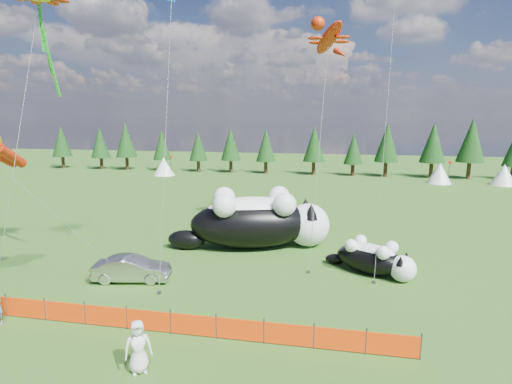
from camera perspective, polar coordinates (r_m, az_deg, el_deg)
ground at (r=21.14m, az=-11.38°, el=-14.89°), size 160.00×160.00×0.00m
safety_fence at (r=18.48m, az=-15.08°, el=-17.29°), size 22.06×0.06×1.10m
tree_line at (r=63.21m, az=3.97°, el=6.19°), size 90.00×4.00×8.00m
festival_tents at (r=58.19m, az=14.17°, el=2.91°), size 50.00×3.20×2.80m
cat_large at (r=27.86m, az=0.40°, el=-4.02°), size 11.17×6.14×4.11m
cat_small at (r=24.49m, az=16.49°, el=-9.05°), size 5.09×3.72×2.00m
car at (r=23.72m, az=-17.32°, el=-10.42°), size 4.43×2.23×1.39m
spectator_e at (r=15.85m, az=-16.50°, el=-20.43°), size 1.15×1.05×1.97m
gecko_kite at (r=31.56m, az=10.35°, el=20.78°), size 5.17×12.31×16.96m
flower_kite at (r=24.42m, az=-28.61°, el=22.80°), size 3.31×5.98×15.32m
diamond_kite_a at (r=25.42m, az=-12.00°, el=24.81°), size 1.24×5.57×17.01m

